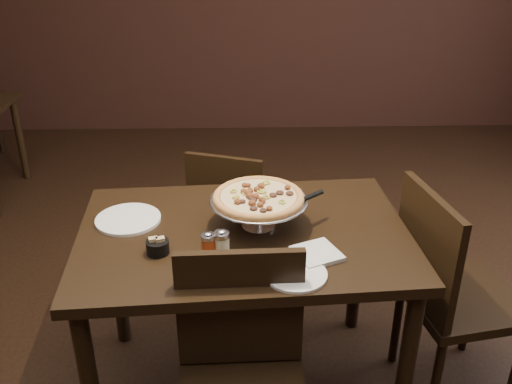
{
  "coord_description": "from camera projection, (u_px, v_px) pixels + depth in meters",
  "views": [
    {
      "loc": [
        0.05,
        -1.86,
        1.98
      ],
      "look_at": [
        0.11,
        0.14,
        0.97
      ],
      "focal_mm": 40.0,
      "sensor_mm": 36.0,
      "label": 1
    }
  ],
  "objects": [
    {
      "name": "packet_caddy",
      "position": [
        158.0,
        246.0,
        2.11
      ],
      "size": [
        0.09,
        0.09,
        0.07
      ],
      "rotation": [
        0.0,
        0.0,
        0.31
      ],
      "color": "black",
      "rests_on": "dining_table"
    },
    {
      "name": "pizza_stand",
      "position": [
        258.0,
        198.0,
        2.24
      ],
      "size": [
        0.39,
        0.39,
        0.16
      ],
      "color": "silver",
      "rests_on": "dining_table"
    },
    {
      "name": "chair_side",
      "position": [
        449.0,
        288.0,
        2.39
      ],
      "size": [
        0.54,
        0.54,
        0.99
      ],
      "rotation": [
        0.0,
        0.0,
        1.76
      ],
      "color": "black",
      "rests_on": "ground"
    },
    {
      "name": "chair_far",
      "position": [
        232.0,
        215.0,
        3.09
      ],
      "size": [
        0.51,
        0.51,
        0.87
      ],
      "rotation": [
        0.0,
        0.0,
        2.83
      ],
      "color": "black",
      "rests_on": "ground"
    },
    {
      "name": "serving_spatula",
      "position": [
        311.0,
        197.0,
        2.25
      ],
      "size": [
        0.17,
        0.17,
        0.02
      ],
      "rotation": [
        0.0,
        0.0,
        -0.85
      ],
      "color": "silver",
      "rests_on": "pizza_stand"
    },
    {
      "name": "napkin_stack",
      "position": [
        317.0,
        254.0,
        2.1
      ],
      "size": [
        0.21,
        0.21,
        0.02
      ],
      "primitive_type": "cube",
      "rotation": [
        0.0,
        0.0,
        0.41
      ],
      "color": "silver",
      "rests_on": "dining_table"
    },
    {
      "name": "plate_left",
      "position": [
        128.0,
        219.0,
        2.34
      ],
      "size": [
        0.27,
        0.27,
        0.01
      ],
      "primitive_type": "cylinder",
      "color": "white",
      "rests_on": "dining_table"
    },
    {
      "name": "pepper_flake_shaker",
      "position": [
        208.0,
        244.0,
        2.09
      ],
      "size": [
        0.05,
        0.05,
        0.1
      ],
      "color": "maroon",
      "rests_on": "dining_table"
    },
    {
      "name": "plate_near",
      "position": [
        296.0,
        274.0,
        1.99
      ],
      "size": [
        0.22,
        0.22,
        0.01
      ],
      "primitive_type": "cylinder",
      "color": "white",
      "rests_on": "dining_table"
    },
    {
      "name": "chair_near",
      "position": [
        242.0,
        377.0,
        1.97
      ],
      "size": [
        0.46,
        0.46,
        0.95
      ],
      "rotation": [
        0.0,
        0.0,
        0.03
      ],
      "color": "black",
      "rests_on": "ground"
    },
    {
      "name": "parmesan_shaker",
      "position": [
        222.0,
        243.0,
        2.1
      ],
      "size": [
        0.06,
        0.06,
        0.1
      ],
      "color": "beige",
      "rests_on": "dining_table"
    },
    {
      "name": "room",
      "position": [
        244.0,
        94.0,
        1.95
      ],
      "size": [
        6.04,
        7.04,
        2.84
      ],
      "color": "black",
      "rests_on": "ground"
    },
    {
      "name": "dining_table",
      "position": [
        244.0,
        254.0,
        2.31
      ],
      "size": [
        1.37,
        0.96,
        0.82
      ],
      "rotation": [
        0.0,
        0.0,
        0.06
      ],
      "color": "black",
      "rests_on": "ground"
    }
  ]
}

